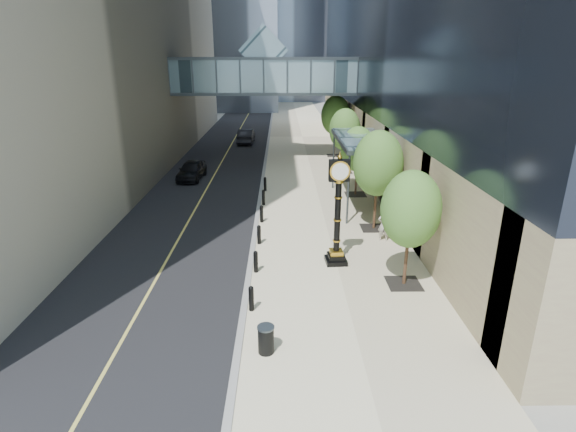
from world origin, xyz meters
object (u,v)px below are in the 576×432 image
object	(u,v)px
street_clock	(337,218)
pedestrian	(384,225)
trash_bin	(266,340)
car_far	(246,136)
car_near	(192,170)

from	to	relation	value
street_clock	pedestrian	distance (m)	4.10
trash_bin	car_far	size ratio (longest dim) A/B	0.19
car_near	pedestrian	bearing A→B (deg)	-41.95
car_near	car_far	bearing A→B (deg)	82.69
trash_bin	pedestrian	bearing A→B (deg)	58.09
trash_bin	car_near	distance (m)	23.06
street_clock	trash_bin	distance (m)	7.53
pedestrian	car_near	size ratio (longest dim) A/B	0.41
pedestrian	car_far	xyz separation A→B (m)	(-9.17, 28.33, -0.13)
trash_bin	pedestrian	xyz separation A→B (m)	(5.82, 9.35, 0.41)
car_near	car_far	world-z (taller)	car_far
trash_bin	car_near	world-z (taller)	car_near
car_far	car_near	bearing A→B (deg)	80.37
pedestrian	car_near	bearing A→B (deg)	-34.37
pedestrian	car_far	world-z (taller)	pedestrian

